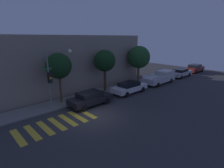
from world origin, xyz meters
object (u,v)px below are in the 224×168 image
object	(u,v)px
sedan_near_corner	(90,98)
sedan_middle	(130,87)
tree_near_corner	(59,66)
tree_far_end	(139,57)
traffic_light_pole	(54,71)
tree_midblock	(105,61)
pickup_truck	(160,77)
sedan_far_end	(181,73)
sedan_tail_of_row	(195,68)

from	to	relation	value
sedan_near_corner	sedan_middle	distance (m)	5.67
tree_near_corner	tree_far_end	world-z (taller)	tree_far_end
traffic_light_pole	sedan_middle	xyz separation A→B (m)	(8.43, -1.27, -2.81)
traffic_light_pole	tree_near_corner	size ratio (longest dim) A/B	1.08
sedan_near_corner	tree_near_corner	world-z (taller)	tree_near_corner
tree_midblock	pickup_truck	bearing A→B (deg)	-16.18
sedan_far_end	tree_midblock	distance (m)	14.95
sedan_far_end	sedan_near_corner	bearing A→B (deg)	180.00
traffic_light_pole	sedan_tail_of_row	xyz separation A→B (m)	(26.82, -1.27, -2.74)
sedan_near_corner	tree_midblock	distance (m)	5.51
sedan_tail_of_row	tree_far_end	size ratio (longest dim) A/B	0.89
sedan_tail_of_row	tree_near_corner	world-z (taller)	tree_near_corner
sedan_tail_of_row	tree_midblock	xyz separation A→B (m)	(-20.10, 2.42, 2.92)
sedan_near_corner	sedan_middle	xyz separation A→B (m)	(5.67, 0.00, -0.01)
pickup_truck	tree_near_corner	xyz separation A→B (m)	(-14.08, 2.42, 2.88)
traffic_light_pole	tree_midblock	bearing A→B (deg)	9.69
tree_far_end	pickup_truck	bearing A→B (deg)	-50.19
sedan_tail_of_row	sedan_far_end	bearing A→B (deg)	180.00
tree_near_corner	tree_midblock	size ratio (longest dim) A/B	1.00
pickup_truck	tree_midblock	size ratio (longest dim) A/B	1.11
traffic_light_pole	pickup_truck	xyz separation A→B (m)	(15.06, -1.27, -2.67)
traffic_light_pole	sedan_far_end	distance (m)	21.39
sedan_near_corner	pickup_truck	size ratio (longest dim) A/B	0.76
sedan_near_corner	traffic_light_pole	bearing A→B (deg)	155.33
tree_near_corner	tree_far_end	bearing A→B (deg)	0.00
sedan_middle	tree_near_corner	size ratio (longest dim) A/B	0.92
traffic_light_pole	tree_midblock	world-z (taller)	traffic_light_pole
pickup_truck	tree_near_corner	size ratio (longest dim) A/B	1.12
pickup_truck	sedan_near_corner	bearing A→B (deg)	180.00
traffic_light_pole	sedan_near_corner	size ratio (longest dim) A/B	1.27
pickup_truck	tree_near_corner	world-z (taller)	tree_near_corner
traffic_light_pole	pickup_truck	size ratio (longest dim) A/B	0.97
tree_near_corner	sedan_middle	bearing A→B (deg)	-17.99
tree_midblock	tree_far_end	world-z (taller)	tree_far_end
traffic_light_pole	sedan_middle	size ratio (longest dim) A/B	1.18
sedan_near_corner	pickup_truck	distance (m)	12.30
sedan_near_corner	sedan_far_end	world-z (taller)	sedan_near_corner
traffic_light_pole	pickup_truck	bearing A→B (deg)	-4.82
sedan_middle	tree_far_end	xyz separation A→B (m)	(4.61, 2.42, 2.94)
traffic_light_pole	sedan_middle	world-z (taller)	traffic_light_pole
sedan_middle	pickup_truck	distance (m)	6.63
sedan_far_end	tree_midblock	xyz separation A→B (m)	(-14.45, 2.42, 2.98)
traffic_light_pole	sedan_far_end	xyz separation A→B (m)	(21.17, -1.27, -2.80)
sedan_tail_of_row	tree_near_corner	size ratio (longest dim) A/B	0.94
sedan_near_corner	sedan_middle	world-z (taller)	sedan_near_corner
pickup_truck	tree_far_end	distance (m)	4.21
traffic_light_pole	sedan_tail_of_row	bearing A→B (deg)	-2.71
traffic_light_pole	sedan_near_corner	distance (m)	4.13
traffic_light_pole	pickup_truck	distance (m)	15.35
sedan_far_end	sedan_tail_of_row	bearing A→B (deg)	0.00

